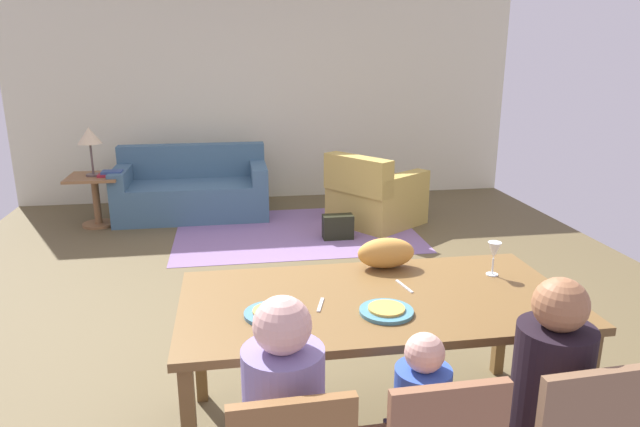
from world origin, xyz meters
TOP-DOWN VIEW (x-y plane):
  - ground_plane at (0.00, 0.45)m, footprint 6.49×6.10m
  - back_wall at (0.00, 3.55)m, footprint 6.49×0.10m
  - dining_table at (0.15, -1.55)m, footprint 1.91×0.96m
  - plate_near_man at (-0.38, -1.67)m, footprint 0.25×0.25m
  - pizza_near_man at (-0.38, -1.67)m, footprint 0.17×0.17m
  - plate_near_child at (0.15, -1.73)m, footprint 0.25×0.25m
  - pizza_near_child at (0.15, -1.73)m, footprint 0.17×0.17m
  - wine_glass at (0.84, -1.37)m, footprint 0.07×0.07m
  - fork at (-0.14, -1.60)m, footprint 0.06×0.15m
  - knife at (0.32, -1.45)m, footprint 0.05×0.17m
  - person_woman at (0.67, -2.21)m, footprint 0.30×0.41m
  - cat at (0.30, -1.17)m, footprint 0.32×0.16m
  - area_rug at (0.15, 1.88)m, footprint 2.60×1.80m
  - couch at (-1.00, 2.74)m, footprint 1.76×0.86m
  - armchair at (1.07, 2.05)m, footprint 1.19×1.19m
  - side_table at (-2.05, 2.48)m, footprint 0.56×0.56m
  - table_lamp at (-2.05, 2.48)m, footprint 0.26×0.26m
  - book_lower at (-1.88, 2.43)m, footprint 0.22×0.16m
  - book_upper at (-1.84, 2.45)m, footprint 0.22×0.16m
  - handbag at (0.56, 1.58)m, footprint 0.32×0.16m

SIDE VIEW (x-z plane):
  - ground_plane at x=0.00m, z-range -0.02..0.00m
  - area_rug at x=0.15m, z-range 0.00..0.01m
  - handbag at x=0.56m, z-range 0.00..0.26m
  - couch at x=-1.00m, z-range -0.11..0.71m
  - armchair at x=1.07m, z-range -0.09..0.73m
  - side_table at x=-2.05m, z-range 0.09..0.67m
  - person_woman at x=0.67m, z-range -0.04..1.07m
  - book_lower at x=-1.88m, z-range 0.58..0.61m
  - book_upper at x=-1.84m, z-range 0.61..0.64m
  - dining_table at x=0.15m, z-range 0.31..1.07m
  - fork at x=-0.14m, z-range 0.76..0.77m
  - knife at x=0.32m, z-range 0.76..0.77m
  - plate_near_man at x=-0.38m, z-range 0.76..0.78m
  - plate_near_child at x=0.15m, z-range 0.76..0.78m
  - pizza_near_man at x=-0.38m, z-range 0.78..0.79m
  - pizza_near_child at x=0.15m, z-range 0.78..0.79m
  - cat at x=0.30m, z-range 0.76..0.93m
  - wine_glass at x=0.84m, z-range 0.80..0.99m
  - table_lamp at x=-2.05m, z-range 0.74..1.28m
  - back_wall at x=0.00m, z-range 0.00..2.70m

